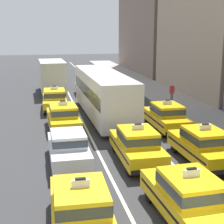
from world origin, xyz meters
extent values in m
cube|color=silver|center=(-1.60, 20.00, 0.00)|extent=(0.14, 80.00, 0.01)
cube|color=silver|center=(1.60, 20.00, 0.00)|extent=(0.14, 80.00, 0.01)
cube|color=#9E9993|center=(7.20, 15.00, 0.07)|extent=(4.00, 90.00, 0.15)
cylinder|color=black|center=(-4.08, 4.27, 0.32)|extent=(0.26, 0.65, 0.64)
cylinder|color=black|center=(-2.60, 4.23, 0.32)|extent=(0.26, 0.65, 0.64)
cube|color=yellow|center=(-3.38, 2.72, 0.67)|extent=(1.93, 4.55, 0.70)
cube|color=black|center=(-3.38, 2.72, 0.72)|extent=(1.94, 4.19, 0.10)
cube|color=yellow|center=(-3.39, 2.57, 1.34)|extent=(1.66, 2.15, 0.64)
cube|color=#2D3842|center=(-3.39, 2.57, 1.34)|extent=(1.68, 2.17, 0.35)
cube|color=white|center=(-3.39, 2.57, 1.78)|extent=(0.56, 0.14, 0.24)
cube|color=black|center=(-3.39, 2.57, 1.93)|extent=(0.32, 0.12, 0.06)
cube|color=black|center=(-3.32, 4.93, 0.42)|extent=(1.71, 0.19, 0.20)
cylinder|color=black|center=(-3.96, 10.14, 0.32)|extent=(0.24, 0.64, 0.64)
cylinder|color=black|center=(-2.52, 10.14, 0.32)|extent=(0.24, 0.64, 0.64)
cylinder|color=black|center=(-3.95, 7.30, 0.32)|extent=(0.24, 0.64, 0.64)
cylinder|color=black|center=(-2.50, 7.31, 0.32)|extent=(0.24, 0.64, 0.64)
cube|color=silver|center=(-3.23, 8.72, 0.65)|extent=(1.79, 4.31, 0.66)
cube|color=silver|center=(-3.23, 8.62, 1.28)|extent=(1.57, 1.91, 0.60)
cube|color=#2D3842|center=(-3.23, 8.62, 1.28)|extent=(1.59, 1.93, 0.33)
cylinder|color=black|center=(-3.84, 15.89, 0.32)|extent=(0.26, 0.65, 0.64)
cylinder|color=black|center=(-2.37, 15.93, 0.32)|extent=(0.26, 0.65, 0.64)
cylinder|color=black|center=(-3.75, 12.83, 0.32)|extent=(0.26, 0.65, 0.64)
cylinder|color=black|center=(-2.28, 12.88, 0.32)|extent=(0.26, 0.65, 0.64)
cube|color=yellow|center=(-3.06, 14.38, 0.67)|extent=(1.93, 4.55, 0.70)
cube|color=black|center=(-3.06, 14.38, 0.72)|extent=(1.94, 4.19, 0.10)
cube|color=yellow|center=(-3.05, 14.23, 1.34)|extent=(1.66, 2.15, 0.64)
cube|color=#2D3842|center=(-3.05, 14.23, 1.34)|extent=(1.68, 2.17, 0.35)
cube|color=white|center=(-3.05, 14.23, 1.78)|extent=(0.56, 0.14, 0.24)
cube|color=black|center=(-3.05, 14.23, 1.93)|extent=(0.32, 0.12, 0.06)
cube|color=black|center=(-3.12, 16.59, 0.42)|extent=(1.71, 0.19, 0.20)
cube|color=black|center=(-2.99, 12.17, 0.42)|extent=(1.71, 0.19, 0.20)
cylinder|color=black|center=(-4.00, 21.75, 0.32)|extent=(0.26, 0.65, 0.64)
cylinder|color=black|center=(-2.52, 21.71, 0.32)|extent=(0.26, 0.65, 0.64)
cylinder|color=black|center=(-4.07, 18.69, 0.32)|extent=(0.26, 0.65, 0.64)
cylinder|color=black|center=(-2.60, 18.65, 0.32)|extent=(0.26, 0.65, 0.64)
cube|color=yellow|center=(-3.30, 20.20, 0.67)|extent=(1.91, 4.54, 0.70)
cube|color=black|center=(-3.30, 20.20, 0.72)|extent=(1.92, 4.18, 0.10)
cube|color=yellow|center=(-3.30, 20.05, 1.34)|extent=(1.65, 2.14, 0.64)
cube|color=#2D3842|center=(-3.30, 20.05, 1.34)|extent=(1.67, 2.16, 0.35)
cube|color=white|center=(-3.30, 20.05, 1.78)|extent=(0.56, 0.13, 0.24)
cube|color=black|center=(-3.30, 20.05, 1.93)|extent=(0.32, 0.12, 0.06)
cube|color=black|center=(-3.24, 22.41, 0.42)|extent=(1.71, 0.18, 0.20)
cube|color=black|center=(-3.35, 17.99, 0.42)|extent=(1.71, 0.18, 0.20)
cylinder|color=black|center=(-4.15, 29.06, 0.32)|extent=(0.26, 0.65, 0.64)
cylinder|color=black|center=(-2.25, 29.12, 0.32)|extent=(0.26, 0.65, 0.64)
cylinder|color=black|center=(-4.03, 25.16, 0.32)|extent=(0.26, 0.65, 0.64)
cylinder|color=black|center=(-2.13, 25.22, 0.32)|extent=(0.26, 0.65, 0.64)
cube|color=#194C8C|center=(-3.23, 30.07, 1.37)|extent=(2.16, 2.26, 2.10)
cube|color=#2D3842|center=(-3.26, 31.14, 1.67)|extent=(1.93, 0.12, 0.76)
cube|color=beige|center=(-3.13, 26.81, 1.92)|extent=(2.45, 5.26, 2.70)
cylinder|color=black|center=(-0.61, 4.26, 0.32)|extent=(0.27, 0.65, 0.64)
cylinder|color=black|center=(0.86, 4.32, 0.32)|extent=(0.27, 0.65, 0.64)
cube|color=yellow|center=(0.19, 2.76, 0.67)|extent=(1.98, 4.57, 0.70)
cube|color=black|center=(0.19, 2.76, 0.72)|extent=(1.99, 4.21, 0.10)
cube|color=yellow|center=(0.20, 2.61, 1.34)|extent=(1.68, 2.16, 0.64)
cube|color=#2D3842|center=(0.20, 2.61, 1.34)|extent=(1.71, 2.18, 0.35)
cube|color=white|center=(0.20, 2.61, 1.78)|extent=(0.56, 0.14, 0.24)
cube|color=black|center=(0.20, 2.61, 1.93)|extent=(0.32, 0.12, 0.06)
cube|color=black|center=(0.10, 4.97, 0.42)|extent=(1.71, 0.21, 0.20)
cylinder|color=black|center=(-0.72, 9.82, 0.32)|extent=(0.25, 0.64, 0.64)
cylinder|color=black|center=(0.76, 9.80, 0.32)|extent=(0.25, 0.64, 0.64)
cylinder|color=black|center=(-0.76, 6.76, 0.32)|extent=(0.25, 0.64, 0.64)
cylinder|color=black|center=(0.72, 6.74, 0.32)|extent=(0.25, 0.64, 0.64)
cube|color=yellow|center=(0.00, 8.28, 0.67)|extent=(1.85, 4.52, 0.70)
cube|color=black|center=(0.00, 8.28, 0.72)|extent=(1.87, 4.16, 0.10)
cube|color=yellow|center=(0.00, 8.13, 1.34)|extent=(1.63, 2.12, 0.64)
cube|color=#2D3842|center=(0.00, 8.13, 1.34)|extent=(1.65, 2.14, 0.35)
cube|color=white|center=(0.00, 8.13, 1.78)|extent=(0.56, 0.13, 0.24)
cube|color=black|center=(0.00, 8.13, 1.93)|extent=(0.32, 0.11, 0.06)
cube|color=black|center=(0.03, 10.49, 0.42)|extent=(1.71, 0.16, 0.20)
cube|color=black|center=(-0.03, 6.07, 0.42)|extent=(1.71, 0.16, 0.20)
cylinder|color=black|center=(-1.04, 20.55, 0.32)|extent=(0.25, 0.64, 0.64)
cylinder|color=black|center=(0.96, 20.59, 0.32)|extent=(0.25, 0.64, 0.64)
cylinder|color=black|center=(-0.91, 13.84, 0.32)|extent=(0.25, 0.64, 0.64)
cylinder|color=black|center=(1.09, 13.87, 0.32)|extent=(0.25, 0.64, 0.64)
cube|color=silver|center=(0.03, 17.21, 1.77)|extent=(2.71, 11.25, 2.90)
cube|color=#2D3842|center=(0.03, 17.21, 2.02)|extent=(2.72, 10.80, 0.84)
cube|color=black|center=(-0.08, 22.76, 2.97)|extent=(2.13, 0.12, 0.36)
cylinder|color=black|center=(-0.74, 27.06, 0.32)|extent=(0.25, 0.64, 0.64)
cylinder|color=black|center=(0.70, 27.03, 0.32)|extent=(0.25, 0.64, 0.64)
cylinder|color=black|center=(-0.79, 24.22, 0.32)|extent=(0.25, 0.64, 0.64)
cylinder|color=black|center=(0.65, 24.20, 0.32)|extent=(0.25, 0.64, 0.64)
cube|color=silver|center=(-0.05, 25.63, 0.65)|extent=(1.83, 4.33, 0.66)
cube|color=silver|center=(-0.05, 25.53, 1.28)|extent=(1.59, 1.92, 0.60)
cube|color=#2D3842|center=(-0.05, 25.53, 1.28)|extent=(1.61, 1.94, 0.33)
cylinder|color=black|center=(2.32, 9.11, 0.32)|extent=(0.25, 0.65, 0.64)
cylinder|color=black|center=(3.79, 9.15, 0.32)|extent=(0.25, 0.65, 0.64)
cylinder|color=black|center=(2.39, 6.05, 0.32)|extent=(0.25, 0.65, 0.64)
cube|color=yellow|center=(3.09, 7.60, 0.67)|extent=(1.90, 4.54, 0.70)
cube|color=black|center=(3.09, 7.60, 0.72)|extent=(1.91, 4.18, 0.10)
cube|color=yellow|center=(3.09, 7.45, 1.34)|extent=(1.65, 2.14, 0.64)
cube|color=#2D3842|center=(3.09, 7.45, 1.34)|extent=(1.67, 2.16, 0.35)
cube|color=white|center=(3.09, 7.45, 1.78)|extent=(0.56, 0.13, 0.24)
cube|color=black|center=(3.09, 7.45, 1.93)|extent=(0.32, 0.12, 0.06)
cube|color=black|center=(3.04, 9.81, 0.42)|extent=(1.71, 0.18, 0.20)
cylinder|color=black|center=(2.62, 14.81, 0.32)|extent=(0.24, 0.64, 0.64)
cylinder|color=black|center=(4.10, 14.81, 0.32)|extent=(0.24, 0.64, 0.64)
cylinder|color=black|center=(2.63, 11.75, 0.32)|extent=(0.24, 0.64, 0.64)
cylinder|color=black|center=(4.10, 11.75, 0.32)|extent=(0.24, 0.64, 0.64)
cube|color=yellow|center=(3.36, 13.28, 0.67)|extent=(1.81, 4.50, 0.70)
cube|color=black|center=(3.36, 13.28, 0.72)|extent=(1.83, 4.14, 0.10)
cube|color=yellow|center=(3.36, 13.13, 1.34)|extent=(1.60, 2.10, 0.64)
cube|color=#2D3842|center=(3.36, 13.13, 1.34)|extent=(1.62, 2.12, 0.35)
cube|color=white|center=(3.36, 13.13, 1.78)|extent=(0.56, 0.12, 0.24)
cube|color=black|center=(3.36, 13.13, 1.93)|extent=(0.32, 0.11, 0.06)
cube|color=black|center=(3.36, 15.49, 0.42)|extent=(1.71, 0.14, 0.20)
cube|color=black|center=(3.37, 11.07, 0.42)|extent=(1.71, 0.14, 0.20)
cylinder|color=slate|center=(6.42, 20.13, 0.56)|extent=(0.24, 0.24, 0.83)
cube|color=red|center=(6.42, 20.13, 1.29)|extent=(0.36, 0.22, 0.61)
sphere|color=beige|center=(6.42, 20.13, 1.70)|extent=(0.20, 0.20, 0.20)
camera|label=1|loc=(-4.48, -7.13, 6.32)|focal=56.32mm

